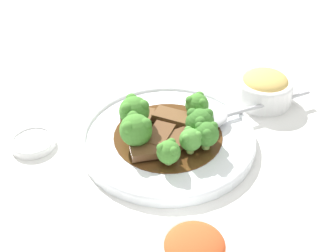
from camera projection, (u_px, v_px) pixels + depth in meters
ground_plane at (168, 143)px, 0.73m from camera, size 4.00×4.00×0.00m
main_plate at (168, 138)px, 0.72m from camera, size 0.27×0.27×0.02m
beef_strip_0 at (181, 138)px, 0.70m from camera, size 0.05×0.06×0.01m
beef_strip_1 at (177, 119)px, 0.74m from camera, size 0.07×0.08×0.01m
beef_strip_2 at (153, 150)px, 0.68m from camera, size 0.04×0.07×0.01m
beef_strip_3 at (159, 136)px, 0.71m from camera, size 0.06×0.06×0.01m
beef_strip_4 at (138, 116)px, 0.74m from camera, size 0.06×0.06×0.01m
broccoli_floret_0 at (134, 111)px, 0.71m from camera, size 0.05×0.05×0.06m
broccoli_floret_1 at (200, 122)px, 0.70m from camera, size 0.04×0.04×0.05m
broccoli_floret_2 at (169, 152)px, 0.65m from camera, size 0.03×0.03×0.04m
broccoli_floret_3 at (136, 129)px, 0.68m from camera, size 0.05×0.05×0.05m
broccoli_floret_4 at (206, 134)px, 0.68m from camera, size 0.04×0.04×0.04m
broccoli_floret_5 at (197, 105)px, 0.74m from camera, size 0.04×0.04×0.04m
broccoli_floret_6 at (191, 139)px, 0.67m from camera, size 0.03×0.03×0.04m
serving_spoon at (217, 117)px, 0.74m from camera, size 0.06×0.23×0.01m
side_bowl_appetizer at (265, 88)px, 0.80m from camera, size 0.10×0.10×0.05m
sauce_dish at (33, 142)px, 0.72m from camera, size 0.07×0.07×0.01m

